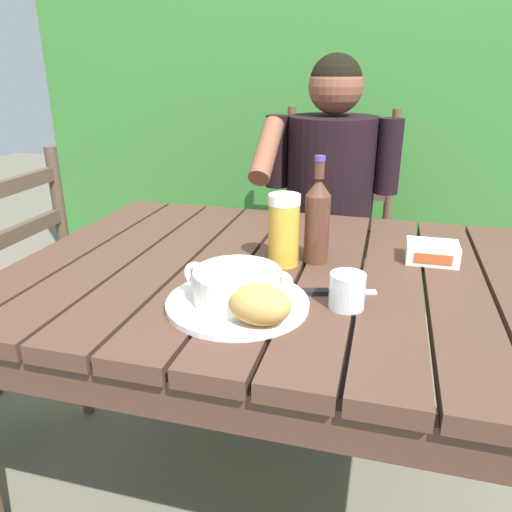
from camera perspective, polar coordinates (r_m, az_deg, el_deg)
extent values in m
plane|color=#6E6858|center=(1.61, 1.69, -26.14)|extent=(10.00, 10.00, 0.00)
cube|color=#4D3226|center=(1.41, -20.28, 0.47)|extent=(0.13, 0.93, 0.04)
cube|color=#4D3226|center=(1.33, -15.43, -0.06)|extent=(0.13, 0.93, 0.04)
cube|color=#4D3226|center=(1.27, -10.07, -0.64)|extent=(0.13, 0.93, 0.04)
cube|color=#4D3226|center=(1.22, -4.21, -1.27)|extent=(0.13, 0.93, 0.04)
cube|color=#4D3226|center=(1.19, 2.06, -1.93)|extent=(0.13, 0.93, 0.04)
cube|color=#4D3226|center=(1.17, 8.64, -2.60)|extent=(0.13, 0.93, 0.04)
cube|color=#4D3226|center=(1.16, 15.37, -3.24)|extent=(0.13, 0.93, 0.04)
cube|color=#4D3226|center=(1.17, 22.07, -3.84)|extent=(0.13, 0.93, 0.04)
cube|color=#4D3226|center=(0.85, -4.94, -16.71)|extent=(1.19, 0.03, 0.08)
cube|color=#4D3226|center=(1.61, 5.57, 2.05)|extent=(1.19, 0.03, 0.08)
cube|color=#4D3226|center=(1.89, -12.25, -5.50)|extent=(0.06, 0.06, 0.70)
cube|color=#4D3226|center=(1.74, 24.32, -9.56)|extent=(0.06, 0.06, 0.70)
cube|color=#397A32|center=(2.73, 10.09, 12.82)|extent=(3.11, 0.60, 1.60)
cylinder|color=#4C3823|center=(2.86, 15.06, 13.69)|extent=(0.10, 0.10, 1.69)
cylinder|color=#4C3823|center=(3.03, -5.19, 18.27)|extent=(0.10, 0.10, 2.07)
cylinder|color=brown|center=(1.94, 13.65, -8.86)|extent=(0.04, 0.04, 0.47)
cylinder|color=brown|center=(1.98, 1.08, -7.48)|extent=(0.04, 0.04, 0.47)
cylinder|color=brown|center=(2.33, 14.09, -3.52)|extent=(0.04, 0.04, 0.47)
cylinder|color=brown|center=(2.37, 3.69, -2.49)|extent=(0.04, 0.04, 0.47)
cube|color=brown|center=(2.05, 8.49, 0.75)|extent=(0.47, 0.48, 0.02)
cylinder|color=brown|center=(2.18, 15.29, 8.81)|extent=(0.04, 0.04, 0.55)
cylinder|color=brown|center=(2.22, 4.00, 9.71)|extent=(0.04, 0.04, 0.55)
cube|color=brown|center=(2.20, 9.47, 7.19)|extent=(0.43, 0.02, 0.04)
cube|color=brown|center=(2.17, 9.69, 10.74)|extent=(0.43, 0.02, 0.04)
cube|color=brown|center=(2.15, 9.92, 14.36)|extent=(0.43, 0.02, 0.04)
cylinder|color=black|center=(1.88, 9.53, -9.86)|extent=(0.11, 0.11, 0.45)
cylinder|color=black|center=(1.84, 10.39, -0.65)|extent=(0.13, 0.40, 0.13)
cylinder|color=black|center=(1.90, 4.35, -9.28)|extent=(0.11, 0.11, 0.45)
cylinder|color=black|center=(1.86, 5.18, -0.15)|extent=(0.13, 0.40, 0.13)
cylinder|color=black|center=(1.87, 8.58, 7.94)|extent=(0.32, 0.32, 0.51)
sphere|color=brown|center=(1.82, 9.21, 18.80)|extent=(0.19, 0.19, 0.19)
sphere|color=black|center=(1.82, 9.24, 19.40)|extent=(0.18, 0.18, 0.18)
cylinder|color=black|center=(1.81, 15.10, 11.04)|extent=(0.08, 0.08, 0.26)
cylinder|color=black|center=(1.86, 2.45, 11.95)|extent=(0.08, 0.08, 0.26)
cylinder|color=brown|center=(1.70, 1.24, 12.13)|extent=(0.07, 0.25, 0.21)
cylinder|color=#4E3E2F|center=(1.87, -19.51, -11.31)|extent=(0.04, 0.04, 0.44)
cylinder|color=#4E3E2F|center=(1.67, -21.50, 2.77)|extent=(0.04, 0.04, 0.52)
cube|color=#4E3E2F|center=(1.53, -25.99, -2.68)|extent=(0.02, 0.46, 0.04)
cube|color=#4E3E2F|center=(1.49, -26.78, 1.93)|extent=(0.02, 0.46, 0.04)
cylinder|color=white|center=(0.99, -2.14, -5.44)|extent=(0.29, 0.29, 0.01)
cylinder|color=white|center=(0.97, -2.17, -3.44)|extent=(0.17, 0.17, 0.06)
cylinder|color=#C87529|center=(0.96, -2.18, -2.68)|extent=(0.15, 0.15, 0.01)
torus|color=white|center=(0.99, -6.97, -2.03)|extent=(0.05, 0.01, 0.05)
torus|color=white|center=(0.94, 2.86, -3.12)|extent=(0.05, 0.01, 0.05)
ellipsoid|color=tan|center=(0.89, 0.41, -5.60)|extent=(0.13, 0.10, 0.07)
cylinder|color=gold|center=(1.17, 3.23, 2.47)|extent=(0.07, 0.07, 0.15)
cylinder|color=white|center=(1.14, 3.32, 6.55)|extent=(0.07, 0.07, 0.02)
cylinder|color=#532F23|center=(1.19, 7.05, 3.12)|extent=(0.06, 0.06, 0.17)
cone|color=#532F23|center=(1.16, 7.27, 7.94)|extent=(0.06, 0.06, 0.04)
cylinder|color=#532F23|center=(1.15, 7.37, 9.87)|extent=(0.02, 0.02, 0.04)
cylinder|color=#4B3A9B|center=(1.15, 7.43, 11.15)|extent=(0.03, 0.03, 0.01)
cylinder|color=silver|center=(0.98, 10.49, -3.97)|extent=(0.07, 0.07, 0.07)
cube|color=white|center=(1.27, 19.69, 0.42)|extent=(0.12, 0.09, 0.05)
cube|color=#DC562C|center=(1.23, 19.82, -0.33)|extent=(0.09, 0.00, 0.02)
cube|color=silver|center=(1.05, 10.26, -4.16)|extent=(0.13, 0.05, 0.00)
cube|color=black|center=(1.04, 6.46, -4.14)|extent=(0.07, 0.04, 0.01)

